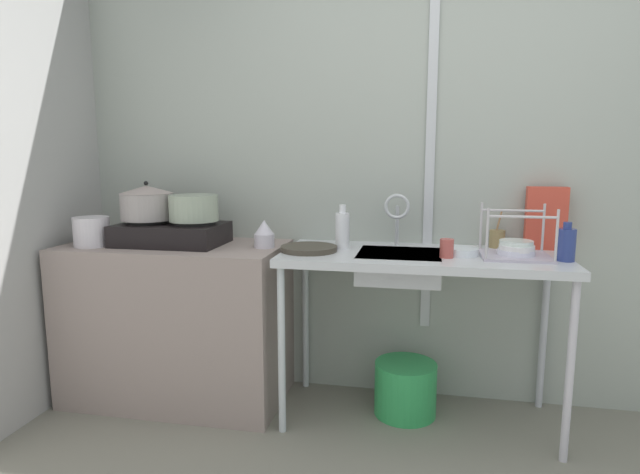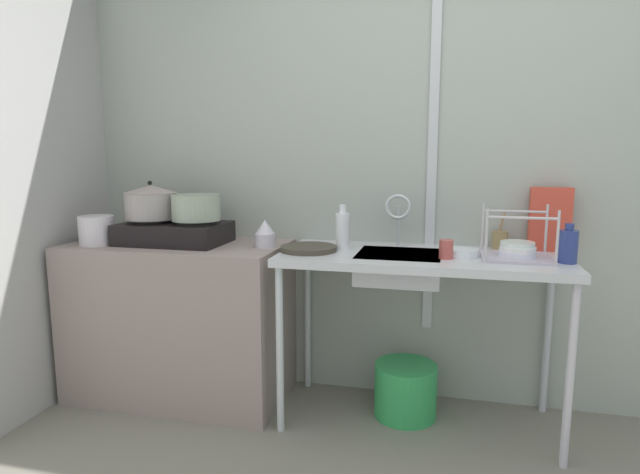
% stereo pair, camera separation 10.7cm
% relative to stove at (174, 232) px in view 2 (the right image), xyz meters
% --- Properties ---
extents(wall_back, '(5.11, 0.10, 2.68)m').
position_rel_stove_xyz_m(wall_back, '(1.55, 0.35, 0.41)').
color(wall_back, '#A0A69D').
rests_on(wall_back, ground).
extents(wall_metal_strip, '(0.05, 0.01, 2.14)m').
position_rel_stove_xyz_m(wall_metal_strip, '(1.35, 0.29, 0.55)').
color(wall_metal_strip, silver).
extents(counter_concrete, '(1.17, 0.60, 0.87)m').
position_rel_stove_xyz_m(counter_concrete, '(0.01, 0.00, -0.49)').
color(counter_concrete, gray).
rests_on(counter_concrete, ground).
extents(counter_sink, '(1.37, 0.60, 0.87)m').
position_rel_stove_xyz_m(counter_sink, '(1.33, 0.00, -0.13)').
color(counter_sink, silver).
rests_on(counter_sink, ground).
extents(stove, '(0.56, 0.37, 0.13)m').
position_rel_stove_xyz_m(stove, '(0.00, 0.00, 0.00)').
color(stove, black).
rests_on(stove, counter_concrete).
extents(pot_on_left_burner, '(0.28, 0.28, 0.21)m').
position_rel_stove_xyz_m(pot_on_left_burner, '(-0.13, 0.00, 0.16)').
color(pot_on_left_burner, '#9B9290').
rests_on(pot_on_left_burner, stove).
extents(pot_on_right_burner, '(0.26, 0.26, 0.14)m').
position_rel_stove_xyz_m(pot_on_right_burner, '(0.13, 0.00, 0.14)').
color(pot_on_right_burner, '#96A28C').
rests_on(pot_on_right_burner, stove).
extents(pot_beside_stove, '(0.18, 0.18, 0.16)m').
position_rel_stove_xyz_m(pot_beside_stove, '(-0.39, -0.13, 0.02)').
color(pot_beside_stove, silver).
rests_on(pot_beside_stove, counter_concrete).
extents(percolator, '(0.11, 0.11, 0.14)m').
position_rel_stove_xyz_m(percolator, '(0.52, 0.00, 0.01)').
color(percolator, silver).
rests_on(percolator, counter_concrete).
extents(sink_basin, '(0.40, 0.37, 0.13)m').
position_rel_stove_xyz_m(sink_basin, '(1.22, -0.01, -0.13)').
color(sink_basin, silver).
rests_on(sink_basin, counter_sink).
extents(faucet, '(0.13, 0.08, 0.28)m').
position_rel_stove_xyz_m(faucet, '(1.19, 0.16, 0.13)').
color(faucet, silver).
rests_on(faucet, counter_sink).
extents(frying_pan, '(0.28, 0.28, 0.03)m').
position_rel_stove_xyz_m(frying_pan, '(0.77, -0.05, -0.05)').
color(frying_pan, '#3D362C').
rests_on(frying_pan, counter_sink).
extents(dish_rack, '(0.31, 0.29, 0.24)m').
position_rel_stove_xyz_m(dish_rack, '(1.76, -0.01, -0.02)').
color(dish_rack, '#BDB6BA').
rests_on(dish_rack, counter_sink).
extents(cup_by_rack, '(0.06, 0.06, 0.09)m').
position_rel_stove_xyz_m(cup_by_rack, '(1.44, -0.09, -0.02)').
color(cup_by_rack, '#B64D46').
rests_on(cup_by_rack, counter_sink).
extents(small_bowl_on_drainboard, '(0.15, 0.15, 0.04)m').
position_rel_stove_xyz_m(small_bowl_on_drainboard, '(1.52, -0.02, -0.04)').
color(small_bowl_on_drainboard, white).
rests_on(small_bowl_on_drainboard, counter_sink).
extents(bottle_by_sink, '(0.07, 0.07, 0.23)m').
position_rel_stove_xyz_m(bottle_by_sink, '(0.92, 0.05, 0.04)').
color(bottle_by_sink, white).
rests_on(bottle_by_sink, counter_sink).
extents(bottle_by_rack, '(0.08, 0.08, 0.18)m').
position_rel_stove_xyz_m(bottle_by_rack, '(1.97, -0.06, 0.02)').
color(bottle_by_rack, navy).
rests_on(bottle_by_rack, counter_sink).
extents(cereal_box, '(0.20, 0.08, 0.32)m').
position_rel_stove_xyz_m(cereal_box, '(1.94, 0.24, 0.10)').
color(cereal_box, '#C84231').
rests_on(cereal_box, counter_sink).
extents(utensil_jar, '(0.08, 0.08, 0.19)m').
position_rel_stove_xyz_m(utensil_jar, '(1.71, 0.24, -0.01)').
color(utensil_jar, olive).
rests_on(utensil_jar, counter_sink).
extents(bucket_on_floor, '(0.32, 0.32, 0.28)m').
position_rel_stove_xyz_m(bucket_on_floor, '(1.26, 0.04, -0.79)').
color(bucket_on_floor, green).
rests_on(bucket_on_floor, ground).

